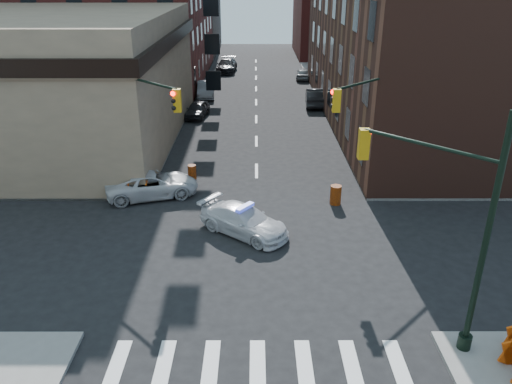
{
  "coord_description": "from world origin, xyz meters",
  "views": [
    {
      "loc": [
        -0.07,
        -19.26,
        11.52
      ],
      "look_at": [
        -0.04,
        1.76,
        2.2
      ],
      "focal_mm": 35.0,
      "sensor_mm": 36.0,
      "label": 1
    }
  ],
  "objects_px": {
    "pickup": "(152,184)",
    "pedestrian_a": "(105,180)",
    "police_car": "(244,221)",
    "parked_car_enear": "(315,97)",
    "parked_car_wnear": "(197,110)",
    "barricade_nw_a": "(138,189)",
    "barrel_bank": "(192,172)",
    "pedestrian_b": "(69,164)",
    "barrel_road": "(336,195)",
    "parked_car_wfar": "(206,89)"
  },
  "relations": [
    {
      "from": "pickup",
      "to": "pedestrian_a",
      "type": "distance_m",
      "value": 2.58
    },
    {
      "from": "police_car",
      "to": "pickup",
      "type": "bearing_deg",
      "value": 87.63
    },
    {
      "from": "police_car",
      "to": "parked_car_enear",
      "type": "height_order",
      "value": "parked_car_enear"
    },
    {
      "from": "parked_car_enear",
      "to": "pedestrian_a",
      "type": "distance_m",
      "value": 24.78
    },
    {
      "from": "police_car",
      "to": "parked_car_wnear",
      "type": "height_order",
      "value": "police_car"
    },
    {
      "from": "parked_car_enear",
      "to": "pickup",
      "type": "bearing_deg",
      "value": 64.96
    },
    {
      "from": "parked_car_wnear",
      "to": "barricade_nw_a",
      "type": "relative_size",
      "value": 3.13
    },
    {
      "from": "barrel_bank",
      "to": "barricade_nw_a",
      "type": "relative_size",
      "value": 0.72
    },
    {
      "from": "pedestrian_a",
      "to": "pedestrian_b",
      "type": "xyz_separation_m",
      "value": [
        -2.76,
        2.25,
        0.13
      ]
    },
    {
      "from": "parked_car_wnear",
      "to": "pedestrian_b",
      "type": "relative_size",
      "value": 2.14
    },
    {
      "from": "pedestrian_b",
      "to": "barricade_nw_a",
      "type": "relative_size",
      "value": 1.46
    },
    {
      "from": "pedestrian_b",
      "to": "barrel_bank",
      "type": "xyz_separation_m",
      "value": [
        7.25,
        0.21,
        -0.61
      ]
    },
    {
      "from": "pedestrian_b",
      "to": "barrel_road",
      "type": "relative_size",
      "value": 1.73
    },
    {
      "from": "parked_car_enear",
      "to": "pedestrian_a",
      "type": "height_order",
      "value": "pedestrian_a"
    },
    {
      "from": "parked_car_wfar",
      "to": "parked_car_wnear",
      "type": "bearing_deg",
      "value": -94.6
    },
    {
      "from": "pedestrian_b",
      "to": "barrel_road",
      "type": "xyz_separation_m",
      "value": [
        15.37,
        -3.31,
        -0.53
      ]
    },
    {
      "from": "pickup",
      "to": "parked_car_enear",
      "type": "distance_m",
      "value": 23.47
    },
    {
      "from": "parked_car_wnear",
      "to": "parked_car_enear",
      "type": "relative_size",
      "value": 0.79
    },
    {
      "from": "pickup",
      "to": "barricade_nw_a",
      "type": "relative_size",
      "value": 4.04
    },
    {
      "from": "parked_car_wfar",
      "to": "barricade_nw_a",
      "type": "distance_m",
      "value": 24.55
    },
    {
      "from": "pedestrian_a",
      "to": "barricade_nw_a",
      "type": "height_order",
      "value": "pedestrian_a"
    },
    {
      "from": "pedestrian_b",
      "to": "parked_car_wnear",
      "type": "bearing_deg",
      "value": 36.79
    },
    {
      "from": "parked_car_wfar",
      "to": "barricade_nw_a",
      "type": "relative_size",
      "value": 3.74
    },
    {
      "from": "parked_car_wfar",
      "to": "barrel_bank",
      "type": "distance_m",
      "value": 21.58
    },
    {
      "from": "pedestrian_b",
      "to": "barrel_road",
      "type": "height_order",
      "value": "pedestrian_b"
    },
    {
      "from": "pedestrian_b",
      "to": "barrel_bank",
      "type": "relative_size",
      "value": 2.04
    },
    {
      "from": "police_car",
      "to": "pickup",
      "type": "distance_m",
      "value": 6.75
    },
    {
      "from": "barricade_nw_a",
      "to": "pedestrian_b",
      "type": "bearing_deg",
      "value": 137.79
    },
    {
      "from": "parked_car_wnear",
      "to": "parked_car_wfar",
      "type": "height_order",
      "value": "parked_car_wfar"
    },
    {
      "from": "barrel_road",
      "to": "barricade_nw_a",
      "type": "bearing_deg",
      "value": 177.02
    },
    {
      "from": "parked_car_wfar",
      "to": "parked_car_enear",
      "type": "distance_m",
      "value": 11.04
    },
    {
      "from": "barricade_nw_a",
      "to": "pickup",
      "type": "bearing_deg",
      "value": 22.69
    },
    {
      "from": "parked_car_wfar",
      "to": "pedestrian_a",
      "type": "height_order",
      "value": "pedestrian_a"
    },
    {
      "from": "parked_car_wfar",
      "to": "barrel_road",
      "type": "xyz_separation_m",
      "value": [
        9.23,
        -25.06,
        -0.24
      ]
    },
    {
      "from": "pickup",
      "to": "barricade_nw_a",
      "type": "bearing_deg",
      "value": 107.3
    },
    {
      "from": "police_car",
      "to": "barrel_bank",
      "type": "distance_m",
      "value": 7.56
    },
    {
      "from": "parked_car_wfar",
      "to": "barrel_road",
      "type": "bearing_deg",
      "value": -73.82
    },
    {
      "from": "police_car",
      "to": "parked_car_enear",
      "type": "bearing_deg",
      "value": 23.73
    },
    {
      "from": "police_car",
      "to": "pedestrian_b",
      "type": "distance_m",
      "value": 12.42
    },
    {
      "from": "police_car",
      "to": "parked_car_enear",
      "type": "distance_m",
      "value": 25.64
    },
    {
      "from": "pickup",
      "to": "pedestrian_b",
      "type": "relative_size",
      "value": 2.77
    },
    {
      "from": "parked_car_wnear",
      "to": "barricade_nw_a",
      "type": "height_order",
      "value": "parked_car_wnear"
    },
    {
      "from": "pickup",
      "to": "parked_car_wfar",
      "type": "distance_m",
      "value": 24.04
    },
    {
      "from": "police_car",
      "to": "barricade_nw_a",
      "type": "xyz_separation_m",
      "value": [
        -5.88,
        3.86,
        -0.05
      ]
    },
    {
      "from": "police_car",
      "to": "pedestrian_a",
      "type": "relative_size",
      "value": 2.96
    },
    {
      "from": "parked_car_enear",
      "to": "barrel_road",
      "type": "height_order",
      "value": "parked_car_enear"
    },
    {
      "from": "pickup",
      "to": "barrel_road",
      "type": "xyz_separation_m",
      "value": [
        10.04,
        -1.03,
        -0.17
      ]
    },
    {
      "from": "parked_car_enear",
      "to": "pedestrian_b",
      "type": "distance_m",
      "value": 24.72
    },
    {
      "from": "pickup",
      "to": "parked_car_enear",
      "type": "height_order",
      "value": "parked_car_enear"
    },
    {
      "from": "parked_car_wnear",
      "to": "barrel_road",
      "type": "bearing_deg",
      "value": -54.31
    }
  ]
}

